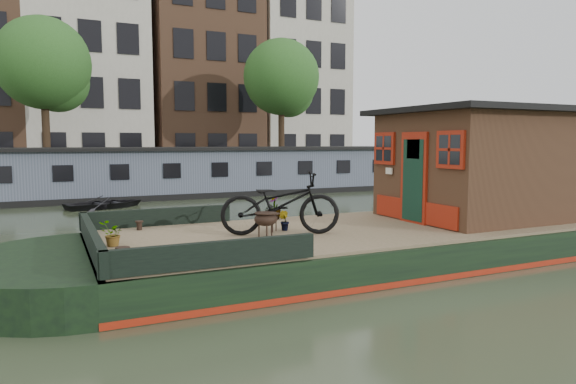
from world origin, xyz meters
name	(u,v)px	position (x,y,z in m)	size (l,w,h in m)	color
ground	(396,255)	(0.00, 0.00, 0.00)	(120.00, 120.00, 0.00)	#343D27
houseboat_hull	(341,248)	(-1.33, 0.00, 0.27)	(14.01, 4.02, 0.60)	black
houseboat_deck	(397,225)	(0.00, 0.00, 0.62)	(11.80, 3.80, 0.05)	#8A7055
bow_bulwark	(147,234)	(-5.07, 0.00, 0.82)	(3.00, 4.00, 0.35)	black
cabin	(478,163)	(2.19, 0.00, 1.88)	(4.00, 3.50, 2.42)	black
bicycle	(280,204)	(-2.67, -0.06, 1.22)	(0.76, 2.18, 1.15)	black
potted_plant_b	(284,221)	(-2.43, 0.31, 0.84)	(0.21, 0.17, 0.38)	maroon
potted_plant_c	(112,234)	(-5.60, 0.11, 0.86)	(0.37, 0.32, 0.41)	#AB5731
potted_plant_d	(274,207)	(-2.03, 1.70, 0.91)	(0.30, 0.30, 0.53)	#9A4B2A
brazier_front	(266,225)	(-3.03, -0.22, 0.88)	(0.42, 0.42, 0.45)	black
brazier_rear	(272,222)	(-2.69, 0.29, 0.83)	(0.33, 0.33, 0.35)	black
bollard_port	(139,225)	(-4.94, 1.53, 0.74)	(0.16, 0.16, 0.18)	black
bollard_stbd	(123,255)	(-5.60, -1.18, 0.76)	(0.20, 0.20, 0.23)	black
dinghy	(105,200)	(-4.69, 10.71, 0.29)	(1.97, 2.75, 0.57)	black
far_houseboat	(206,172)	(0.00, 14.00, 0.97)	(20.40, 4.40, 2.11)	#51596D
quay	(174,175)	(0.00, 20.50, 0.45)	(60.00, 6.00, 0.90)	#47443F
townhouse_row	(151,60)	(0.15, 27.50, 7.90)	(27.25, 8.00, 16.50)	brown
tree_left	(47,68)	(-6.36, 19.07, 5.89)	(4.40, 4.40, 7.40)	#332316
tree_right	(283,81)	(6.14, 19.07, 5.89)	(4.40, 4.40, 7.40)	#332316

